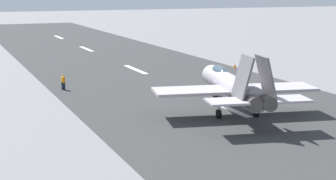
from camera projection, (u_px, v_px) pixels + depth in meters
name	position (u px, v px, depth m)	size (l,w,h in m)	color
ground_plane	(229.00, 109.00, 47.30)	(400.00, 400.00, 0.00)	slate
runway_strip	(229.00, 109.00, 47.28)	(240.00, 26.00, 0.02)	#353635
fighter_jet	(231.00, 85.00, 45.47)	(17.42, 13.95, 5.59)	#B0A8B2
crew_person	(63.00, 82.00, 55.93)	(0.70, 0.36, 1.67)	#1E2338
marker_cone_mid	(307.00, 85.00, 57.24)	(0.44, 0.44, 0.55)	orange
marker_cone_far	(235.00, 66.00, 71.20)	(0.44, 0.44, 0.55)	orange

